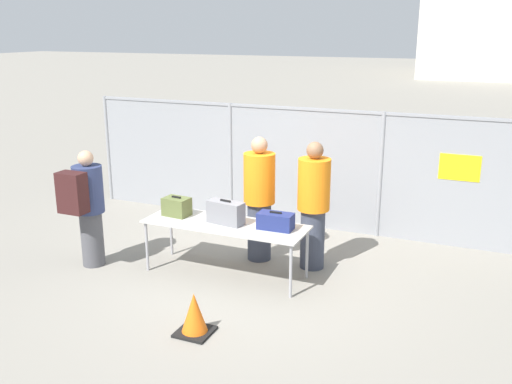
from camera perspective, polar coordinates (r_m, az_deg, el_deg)
name	(u,v)px	position (r m, az deg, el deg)	size (l,w,h in m)	color
ground_plane	(247,275)	(7.98, -0.90, -8.27)	(120.00, 120.00, 0.00)	gray
fence_section	(303,165)	(9.63, 4.70, 2.73)	(8.04, 0.07, 2.04)	gray
inspection_table	(225,227)	(7.76, -3.09, -3.49)	(2.25, 0.77, 0.74)	#B2B2AD
suitcase_olive	(177,207)	(8.09, -7.94, -1.45)	(0.38, 0.28, 0.28)	#566033
suitcase_grey	(226,213)	(7.69, -3.05, -2.06)	(0.54, 0.29, 0.33)	slate
suitcase_navy	(276,221)	(7.49, 1.97, -2.93)	(0.47, 0.25, 0.24)	navy
traveler_hooded	(87,204)	(8.29, -16.59, -1.21)	(0.42, 0.64, 1.68)	#4C4C51
security_worker_near	(259,197)	(8.20, 0.33, -0.55)	(0.45, 0.45, 1.83)	#383D4C
security_worker_far	(313,204)	(7.94, 5.76, -1.22)	(0.45, 0.45, 1.82)	#383D4C
utility_trailer	(370,181)	(11.35, 11.32, 1.10)	(3.89, 1.98, 0.71)	#B2B2B7
distant_hangar	(512,25)	(45.23, 24.19, 15.02)	(11.00, 12.25, 7.02)	beige
traffic_cone	(194,315)	(6.51, -6.19, -12.14)	(0.39, 0.39, 0.49)	black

